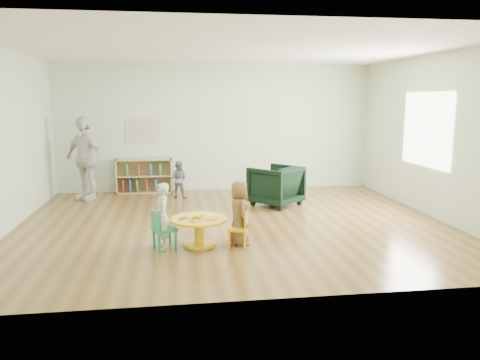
{
  "coord_description": "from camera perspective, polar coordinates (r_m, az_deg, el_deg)",
  "views": [
    {
      "loc": [
        -0.93,
        -7.44,
        2.03
      ],
      "look_at": [
        0.07,
        -0.3,
        0.78
      ],
      "focal_mm": 35.0,
      "sensor_mm": 36.0,
      "label": 1
    }
  ],
  "objects": [
    {
      "name": "kid_chair_right",
      "position": [
        6.54,
        0.08,
        -5.78
      ],
      "size": [
        0.33,
        0.33,
        0.5
      ],
      "rotation": [
        0.0,
        0.0,
        1.3
      ],
      "color": "yellow",
      "rests_on": "ground"
    },
    {
      "name": "room",
      "position": [
        7.5,
        -0.78,
        8.78
      ],
      "size": [
        7.1,
        7.0,
        2.8
      ],
      "color": "brown",
      "rests_on": "ground"
    },
    {
      "name": "bookshelf",
      "position": [
        10.46,
        -11.64,
        0.47
      ],
      "size": [
        1.2,
        0.3,
        0.75
      ],
      "color": "tan",
      "rests_on": "ground"
    },
    {
      "name": "armchair",
      "position": [
        9.03,
        4.38,
        -0.68
      ],
      "size": [
        1.18,
        1.19,
        0.77
      ],
      "primitive_type": "imported",
      "rotation": [
        0.0,
        0.0,
        3.86
      ],
      "color": "black",
      "rests_on": "ground"
    },
    {
      "name": "toddler",
      "position": [
        9.79,
        -7.52,
        0.1
      ],
      "size": [
        0.45,
        0.39,
        0.78
      ],
      "primitive_type": "imported",
      "rotation": [
        0.0,
        0.0,
        2.84
      ],
      "color": "#161937",
      "rests_on": "ground"
    },
    {
      "name": "child_left",
      "position": [
        6.46,
        -9.49,
        -4.4
      ],
      "size": [
        0.26,
        0.36,
        0.92
      ],
      "primitive_type": "imported",
      "rotation": [
        0.0,
        0.0,
        -1.45
      ],
      "color": "silver",
      "rests_on": "ground"
    },
    {
      "name": "kid_chair_left",
      "position": [
        6.51,
        -9.54,
        -5.81
      ],
      "size": [
        0.37,
        0.37,
        0.54
      ],
      "rotation": [
        0.0,
        0.0,
        -1.22
      ],
      "color": "#1B946E",
      "rests_on": "ground"
    },
    {
      "name": "alphabet_poster",
      "position": [
        10.47,
        -11.71,
        5.91
      ],
      "size": [
        0.74,
        0.01,
        0.54
      ],
      "color": "silver",
      "rests_on": "ground"
    },
    {
      "name": "adult_caretaker",
      "position": [
        9.98,
        -18.39,
        2.52
      ],
      "size": [
        1.04,
        0.93,
        1.69
      ],
      "primitive_type": "imported",
      "rotation": [
        0.0,
        0.0,
        -0.65
      ],
      "color": "silver",
      "rests_on": "ground"
    },
    {
      "name": "child_right",
      "position": [
        6.58,
        -0.08,
        -4.01
      ],
      "size": [
        0.35,
        0.48,
        0.91
      ],
      "primitive_type": "imported",
      "rotation": [
        0.0,
        0.0,
        1.71
      ],
      "color": "#C58515",
      "rests_on": "ground"
    },
    {
      "name": "activity_table",
      "position": [
        6.58,
        -5.0,
        -5.67
      ],
      "size": [
        0.79,
        0.79,
        0.44
      ],
      "rotation": [
        0.0,
        0.0,
        -0.07
      ],
      "color": "yellow",
      "rests_on": "ground"
    }
  ]
}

